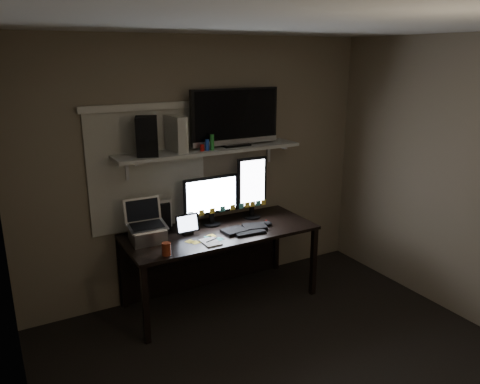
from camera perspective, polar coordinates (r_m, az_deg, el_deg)
ceiling at (r=2.92m, az=10.58°, el=19.67°), size 3.60×3.60×0.00m
back_wall at (r=4.59m, az=-4.62°, el=2.86°), size 3.60×0.00×3.60m
left_wall at (r=2.51m, az=-25.69°, el=-10.63°), size 0.00×3.60×3.60m
window_blinds at (r=4.37m, az=-11.12°, el=2.60°), size 1.10×0.02×1.10m
desk at (r=4.59m, az=-3.10°, el=-6.27°), size 1.80×0.75×0.73m
wall_shelf at (r=4.39m, az=-3.72°, el=5.13°), size 1.80×0.35×0.03m
monitor_landscape at (r=4.49m, az=-3.54°, el=-1.04°), size 0.56×0.06×0.49m
monitor_portrait at (r=4.67m, az=1.46°, el=0.56°), size 0.32×0.07×0.63m
keyboard at (r=4.42m, az=0.55°, el=-4.51°), size 0.46×0.21×0.03m
mouse at (r=4.55m, az=3.42°, el=-3.81°), size 0.07×0.11×0.04m
notepad at (r=4.14m, az=-3.61°, el=-6.13°), size 0.14×0.20×0.01m
tablet at (r=4.31m, az=-6.48°, el=-3.93°), size 0.23×0.10×0.20m
file_sorter at (r=4.45m, az=-9.95°, el=-2.86°), size 0.24×0.14×0.28m
laptop at (r=4.16m, az=-11.28°, el=-3.65°), size 0.34×0.28×0.37m
cup at (r=3.92m, az=-8.97°, el=-6.87°), size 0.10×0.10×0.11m
sticky_notes at (r=4.22m, az=-4.39°, el=-5.73°), size 0.33×0.26×0.00m
tv at (r=4.47m, az=-0.63°, el=9.07°), size 0.90×0.17×0.54m
game_console at (r=4.25m, az=-7.78°, el=7.03°), size 0.13×0.28×0.32m
speaker at (r=4.12m, az=-11.28°, el=6.69°), size 0.24×0.27×0.33m
bottles at (r=4.27m, az=-4.03°, el=6.02°), size 0.23×0.12×0.15m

